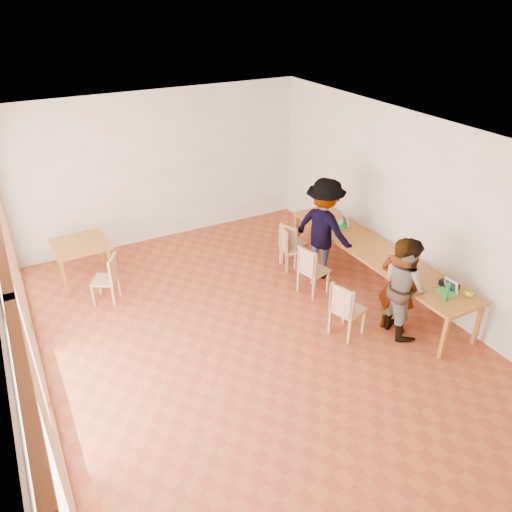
{
  "coord_description": "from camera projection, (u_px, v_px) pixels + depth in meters",
  "views": [
    {
      "loc": [
        -2.78,
        -5.25,
        4.75
      ],
      "look_at": [
        0.32,
        0.56,
        1.1
      ],
      "focal_mm": 35.0,
      "sensor_mm": 36.0,
      "label": 1
    }
  ],
  "objects": [
    {
      "name": "yellow_mug",
      "position": [
        469.0,
        293.0,
        7.18
      ],
      "size": [
        0.12,
        0.12,
        0.1
      ],
      "primitive_type": "imported",
      "rotation": [
        0.0,
        0.0,
        -0.0
      ],
      "color": "yellow",
      "rests_on": "communal_table"
    },
    {
      "name": "laptop_mid",
      "position": [
        408.0,
        271.0,
        7.71
      ],
      "size": [
        0.28,
        0.29,
        0.2
      ],
      "rotation": [
        0.0,
        0.0,
        -0.37
      ],
      "color": "green",
      "rests_on": "communal_table"
    },
    {
      "name": "laptop_near",
      "position": [
        448.0,
        289.0,
        7.26
      ],
      "size": [
        0.22,
        0.26,
        0.21
      ],
      "rotation": [
        0.0,
        0.0,
        0.05
      ],
      "color": "green",
      "rests_on": "communal_table"
    },
    {
      "name": "chair_empty",
      "position": [
        291.0,
        240.0,
        9.26
      ],
      "size": [
        0.51,
        0.51,
        0.45
      ],
      "rotation": [
        0.0,
        0.0,
        0.39
      ],
      "color": "tan",
      "rests_on": "ground"
    },
    {
      "name": "black_pouch",
      "position": [
        449.0,
        285.0,
        7.39
      ],
      "size": [
        0.16,
        0.26,
        0.09
      ],
      "primitive_type": "cube",
      "color": "black",
      "rests_on": "communal_table"
    },
    {
      "name": "person_near",
      "position": [
        398.0,
        286.0,
        7.37
      ],
      "size": [
        0.59,
        0.68,
        1.58
      ],
      "primitive_type": "imported",
      "rotation": [
        0.0,
        0.0,
        2.0
      ],
      "color": "gray",
      "rests_on": "ground"
    },
    {
      "name": "chair_mid",
      "position": [
        310.0,
        266.0,
        8.37
      ],
      "size": [
        0.5,
        0.5,
        0.48
      ],
      "rotation": [
        0.0,
        0.0,
        0.23
      ],
      "color": "tan",
      "rests_on": "ground"
    },
    {
      "name": "window_wall",
      "position": [
        20.0,
        313.0,
        5.55
      ],
      "size": [
        0.1,
        8.0,
        3.0
      ],
      "primitive_type": "cube",
      "color": "white",
      "rests_on": "ground"
    },
    {
      "name": "ground",
      "position": [
        255.0,
        341.0,
        7.5
      ],
      "size": [
        8.0,
        8.0,
        0.0
      ],
      "primitive_type": "plane",
      "color": "#A04926",
      "rests_on": "ground"
    },
    {
      "name": "chair_spare",
      "position": [
        109.0,
        274.0,
        8.2
      ],
      "size": [
        0.54,
        0.54,
        0.45
      ],
      "rotation": [
        0.0,
        0.0,
        2.61
      ],
      "color": "tan",
      "rests_on": "ground"
    },
    {
      "name": "chair_near",
      "position": [
        345.0,
        305.0,
        7.34
      ],
      "size": [
        0.53,
        0.53,
        0.48
      ],
      "rotation": [
        0.0,
        0.0,
        0.29
      ],
      "color": "tan",
      "rests_on": "ground"
    },
    {
      "name": "wall_front",
      "position": [
        508.0,
        482.0,
        3.69
      ],
      "size": [
        6.0,
        0.1,
        3.0
      ],
      "primitive_type": "cube",
      "color": "#F0E5CF",
      "rests_on": "ground"
    },
    {
      "name": "laptop_far",
      "position": [
        343.0,
        223.0,
        9.25
      ],
      "size": [
        0.27,
        0.29,
        0.21
      ],
      "rotation": [
        0.0,
        0.0,
        -0.27
      ],
      "color": "green",
      "rests_on": "communal_table"
    },
    {
      "name": "wall_right",
      "position": [
        419.0,
        211.0,
        8.01
      ],
      "size": [
        0.1,
        8.0,
        3.0
      ],
      "primitive_type": "cube",
      "color": "#F0E5CF",
      "rests_on": "ground"
    },
    {
      "name": "communal_table",
      "position": [
        375.0,
        253.0,
        8.45
      ],
      "size": [
        0.8,
        4.0,
        0.75
      ],
      "color": "#AB5C26",
      "rests_on": "ground"
    },
    {
      "name": "wall_back",
      "position": [
        160.0,
        168.0,
        9.86
      ],
      "size": [
        6.0,
        0.1,
        3.0
      ],
      "primitive_type": "cube",
      "color": "#F0E5CF",
      "rests_on": "ground"
    },
    {
      "name": "ceiling",
      "position": [
        254.0,
        143.0,
        6.04
      ],
      "size": [
        6.0,
        8.0,
        0.04
      ],
      "primitive_type": "cube",
      "color": "white",
      "rests_on": "wall_back"
    },
    {
      "name": "clear_glass",
      "position": [
        340.0,
        223.0,
        9.27
      ],
      "size": [
        0.07,
        0.07,
        0.09
      ],
      "primitive_type": "cylinder",
      "color": "silver",
      "rests_on": "communal_table"
    },
    {
      "name": "condiment_cup",
      "position": [
        407.0,
        283.0,
        7.46
      ],
      "size": [
        0.08,
        0.08,
        0.06
      ],
      "primitive_type": "cylinder",
      "color": "white",
      "rests_on": "communal_table"
    },
    {
      "name": "chair_far",
      "position": [
        289.0,
        244.0,
        9.16
      ],
      "size": [
        0.47,
        0.47,
        0.44
      ],
      "rotation": [
        0.0,
        0.0,
        -0.27
      ],
      "color": "tan",
      "rests_on": "ground"
    },
    {
      "name": "green_bottle",
      "position": [
        447.0,
        292.0,
        7.05
      ],
      "size": [
        0.07,
        0.07,
        0.28
      ],
      "primitive_type": "cylinder",
      "color": "#1A6932",
      "rests_on": "communal_table"
    },
    {
      "name": "person_far",
      "position": [
        324.0,
        229.0,
        8.76
      ],
      "size": [
        1.05,
        1.35,
        1.85
      ],
      "primitive_type": "imported",
      "rotation": [
        0.0,
        0.0,
        1.92
      ],
      "color": "gray",
      "rests_on": "ground"
    },
    {
      "name": "person_mid",
      "position": [
        405.0,
        286.0,
        7.36
      ],
      "size": [
        0.73,
        0.86,
        1.57
      ],
      "primitive_type": "imported",
      "rotation": [
        0.0,
        0.0,
        1.38
      ],
      "color": "gray",
      "rests_on": "ground"
    },
    {
      "name": "pink_phone",
      "position": [
        333.0,
        216.0,
        9.64
      ],
      "size": [
        0.05,
        0.1,
        0.01
      ],
      "primitive_type": "cube",
      "color": "#C6477D",
      "rests_on": "communal_table"
    },
    {
      "name": "side_table",
      "position": [
        80.0,
        247.0,
        8.7
      ],
      "size": [
        0.9,
        0.9,
        0.75
      ],
      "rotation": [
        0.0,
        0.0,
        0.05
      ],
      "color": "#AB5C26",
      "rests_on": "ground"
    }
  ]
}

